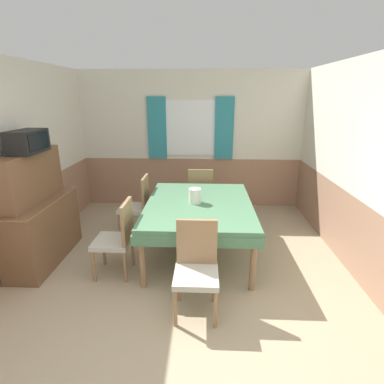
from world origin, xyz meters
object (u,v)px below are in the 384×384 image
at_px(chair_left_far, 138,204).
at_px(vase, 195,196).
at_px(chair_head_near, 196,266).
at_px(sideboard, 40,217).
at_px(chair_left_near, 118,236).
at_px(chair_head_window, 200,193).
at_px(tv, 28,142).
at_px(dining_table, 199,209).

bearing_deg(chair_left_far, vase, -121.93).
bearing_deg(vase, chair_head_near, -87.21).
xyz_separation_m(chair_head_near, chair_left_far, (-0.97, 1.75, 0.00)).
distance_m(chair_left_far, sideboard, 1.40).
bearing_deg(chair_left_near, chair_head_window, -29.10).
xyz_separation_m(chair_head_window, tv, (-2.05, -1.51, 1.11)).
bearing_deg(vase, chair_left_near, -148.55).
height_order(dining_table, tv, tv).
relative_size(dining_table, sideboard, 1.26).
relative_size(chair_head_window, tv, 1.80).
height_order(chair_left_far, sideboard, sideboard).
bearing_deg(chair_left_far, chair_head_near, -150.90).
xyz_separation_m(chair_head_near, tv, (-2.05, 0.86, 1.11)).
bearing_deg(sideboard, tv, -54.02).
height_order(chair_left_near, chair_head_window, same).
height_order(chair_head_window, chair_left_far, same).
height_order(dining_table, chair_head_near, chair_head_near).
distance_m(dining_table, tv, 2.29).
bearing_deg(tv, chair_left_far, 39.46).
distance_m(dining_table, chair_left_near, 1.14).
distance_m(tv, vase, 2.16).
distance_m(chair_left_far, vase, 1.13).
bearing_deg(tv, chair_head_window, 36.27).
xyz_separation_m(chair_left_near, chair_head_window, (0.97, 1.75, 0.00)).
distance_m(dining_table, chair_left_far, 1.14).
height_order(chair_left_near, sideboard, sideboard).
relative_size(dining_table, tv, 3.51).
height_order(sideboard, vase, sideboard).
height_order(chair_head_window, tv, tv).
bearing_deg(chair_head_window, sideboard, -144.90).
bearing_deg(chair_left_far, chair_left_near, -180.00).
height_order(tv, vase, tv).
height_order(dining_table, sideboard, sideboard).
xyz_separation_m(chair_left_far, sideboard, (-1.11, -0.85, 0.12)).
height_order(chair_head_near, tv, tv).
bearing_deg(vase, chair_left_far, 148.07).
bearing_deg(chair_head_near, tv, -22.82).
relative_size(chair_head_near, chair_left_near, 1.00).
bearing_deg(chair_left_far, chair_head_window, -57.59).
relative_size(chair_head_near, sideboard, 0.65).
relative_size(dining_table, chair_head_window, 1.95).
xyz_separation_m(chair_left_near, tv, (-1.08, 0.24, 1.11)).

